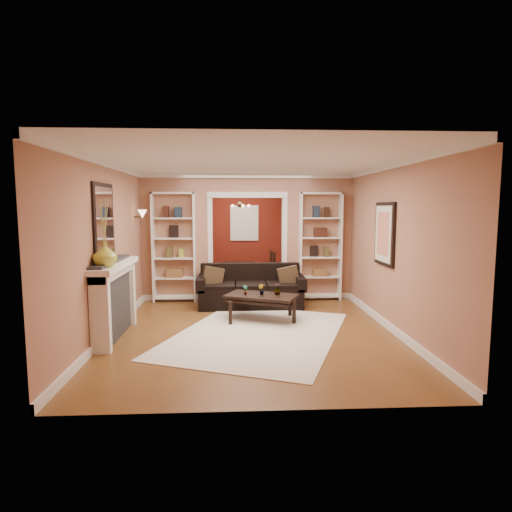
{
  "coord_description": "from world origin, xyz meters",
  "views": [
    {
      "loc": [
        -0.29,
        -8.0,
        2.0
      ],
      "look_at": [
        0.08,
        -0.8,
        1.17
      ],
      "focal_mm": 30.0,
      "sensor_mm": 36.0,
      "label": 1
    }
  ],
  "objects": [
    {
      "name": "bookshelf_right",
      "position": [
        1.55,
        1.03,
        1.15
      ],
      "size": [
        0.9,
        0.3,
        2.3
      ],
      "primitive_type": "cube",
      "color": "white",
      "rests_on": "floor"
    },
    {
      "name": "floor",
      "position": [
        0.0,
        0.0,
        0.0
      ],
      "size": [
        8.0,
        8.0,
        0.0
      ],
      "primitive_type": "plane",
      "color": "brown",
      "rests_on": "ground"
    },
    {
      "name": "wall_sconce",
      "position": [
        -2.15,
        0.55,
        1.83
      ],
      "size": [
        0.18,
        0.18,
        0.22
      ],
      "primitive_type": "cube",
      "color": "#FFE0A5",
      "rests_on": "wall_left"
    },
    {
      "name": "wall_right",
      "position": [
        2.25,
        0.0,
        1.35
      ],
      "size": [
        0.0,
        8.0,
        8.0
      ],
      "primitive_type": "plane",
      "rotation": [
        1.57,
        0.0,
        -1.57
      ],
      "color": "#AA745A",
      "rests_on": "ground"
    },
    {
      "name": "mirror",
      "position": [
        -2.23,
        -1.5,
        1.8
      ],
      "size": [
        0.03,
        0.95,
        1.1
      ],
      "primitive_type": "cube",
      "color": "silver",
      "rests_on": "wall_left"
    },
    {
      "name": "dining_window",
      "position": [
        0.0,
        3.93,
        1.55
      ],
      "size": [
        0.78,
        0.03,
        0.98
      ],
      "primitive_type": "cube",
      "color": "#8CA5CC",
      "rests_on": "wall_back"
    },
    {
      "name": "framed_art",
      "position": [
        2.21,
        -1.0,
        1.55
      ],
      "size": [
        0.04,
        0.85,
        1.05
      ],
      "primitive_type": "cube",
      "color": "black",
      "rests_on": "wall_right"
    },
    {
      "name": "dining_chair_sw",
      "position": [
        -0.69,
        2.83,
        0.44
      ],
      "size": [
        0.47,
        0.47,
        0.89
      ],
      "primitive_type": "cube",
      "rotation": [
        0.0,
        0.0,
        1.63
      ],
      "color": "black",
      "rests_on": "floor"
    },
    {
      "name": "bookshelf_left",
      "position": [
        -1.55,
        1.03,
        1.15
      ],
      "size": [
        0.9,
        0.3,
        2.3
      ],
      "primitive_type": "cube",
      "color": "white",
      "rests_on": "floor"
    },
    {
      "name": "area_rug",
      "position": [
        0.07,
        -1.45,
        0.01
      ],
      "size": [
        3.43,
        3.97,
        0.01
      ],
      "primitive_type": "cube",
      "rotation": [
        0.0,
        0.0,
        -0.37
      ],
      "color": "silver",
      "rests_on": "floor"
    },
    {
      "name": "dining_chair_ne",
      "position": [
        0.41,
        2.23,
        0.48
      ],
      "size": [
        0.58,
        0.58,
        0.95
      ],
      "primitive_type": "cube",
      "rotation": [
        0.0,
        0.0,
        -1.31
      ],
      "color": "black",
      "rests_on": "floor"
    },
    {
      "name": "wall_left",
      "position": [
        -2.25,
        0.0,
        1.35
      ],
      "size": [
        0.0,
        8.0,
        8.0
      ],
      "primitive_type": "plane",
      "rotation": [
        1.57,
        0.0,
        1.57
      ],
      "color": "#AA745A",
      "rests_on": "ground"
    },
    {
      "name": "dining_chair_nw",
      "position": [
        -0.69,
        2.23,
        0.43
      ],
      "size": [
        0.45,
        0.45,
        0.86
      ],
      "primitive_type": "cube",
      "rotation": [
        0.0,
        0.0,
        1.64
      ],
      "color": "black",
      "rests_on": "floor"
    },
    {
      "name": "chandelier",
      "position": [
        0.0,
        2.7,
        2.02
      ],
      "size": [
        0.5,
        0.5,
        0.3
      ],
      "primitive_type": "cube",
      "color": "#3B281B",
      "rests_on": "ceiling"
    },
    {
      "name": "coffee_table",
      "position": [
        0.18,
        -0.62,
        0.23
      ],
      "size": [
        1.37,
        1.08,
        0.46
      ],
      "primitive_type": "cube",
      "rotation": [
        0.0,
        0.0,
        -0.4
      ],
      "color": "black",
      "rests_on": "floor"
    },
    {
      "name": "sofa",
      "position": [
        0.04,
        0.45,
        0.42
      ],
      "size": [
        2.14,
        0.92,
        0.84
      ],
      "primitive_type": "cube",
      "color": "black",
      "rests_on": "floor"
    },
    {
      "name": "fireplace",
      "position": [
        -2.09,
        -1.5,
        0.58
      ],
      "size": [
        0.32,
        1.7,
        1.16
      ],
      "primitive_type": "cube",
      "color": "white",
      "rests_on": "floor"
    },
    {
      "name": "partition_wall",
      "position": [
        0.0,
        1.2,
        1.35
      ],
      "size": [
        4.5,
        0.15,
        2.7
      ],
      "primitive_type": "cube",
      "color": "#AA745A",
      "rests_on": "floor"
    },
    {
      "name": "plant_right",
      "position": [
        0.47,
        -0.62,
        0.56
      ],
      "size": [
        0.13,
        0.13,
        0.21
      ],
      "primitive_type": "imported",
      "rotation": [
        0.0,
        0.0,
        4.58
      ],
      "color": "#336626",
      "rests_on": "coffee_table"
    },
    {
      "name": "pillow_left",
      "position": [
        -0.72,
        0.43,
        0.61
      ],
      "size": [
        0.42,
        0.25,
        0.4
      ],
      "primitive_type": "cube",
      "rotation": [
        0.0,
        0.0,
        0.37
      ],
      "color": "#513B22",
      "rests_on": "sofa"
    },
    {
      "name": "pillow_right",
      "position": [
        0.8,
        0.43,
        0.61
      ],
      "size": [
        0.4,
        0.14,
        0.4
      ],
      "primitive_type": "cube",
      "rotation": [
        0.0,
        0.0,
        -0.06
      ],
      "color": "#513B22",
      "rests_on": "sofa"
    },
    {
      "name": "vase",
      "position": [
        -2.09,
        -1.98,
        1.33
      ],
      "size": [
        0.44,
        0.44,
        0.35
      ],
      "primitive_type": "imported",
      "rotation": [
        0.0,
        0.0,
        -0.41
      ],
      "color": "#ACB53A",
      "rests_on": "fireplace"
    },
    {
      "name": "plant_left",
      "position": [
        -0.1,
        -0.62,
        0.55
      ],
      "size": [
        0.11,
        0.1,
        0.18
      ],
      "primitive_type": "imported",
      "rotation": [
        0.0,
        0.0,
        0.54
      ],
      "color": "#336626",
      "rests_on": "coffee_table"
    },
    {
      "name": "ceiling",
      "position": [
        0.0,
        0.0,
        2.7
      ],
      "size": [
        8.0,
        8.0,
        0.0
      ],
      "primitive_type": "plane",
      "rotation": [
        3.14,
        0.0,
        0.0
      ],
      "color": "white",
      "rests_on": "ground"
    },
    {
      "name": "dining_table",
      "position": [
        -0.14,
        2.53,
        0.28
      ],
      "size": [
        1.58,
        0.88,
        0.56
      ],
      "primitive_type": "imported",
      "rotation": [
        0.0,
        0.0,
        1.57
      ],
      "color": "black",
      "rests_on": "floor"
    },
    {
      "name": "red_back_panel",
      "position": [
        0.0,
        3.97,
        1.32
      ],
      "size": [
        4.44,
        0.04,
        2.64
      ],
      "primitive_type": "cube",
      "color": "maroon",
      "rests_on": "floor"
    },
    {
      "name": "dining_chair_se",
      "position": [
        0.41,
        2.83,
        0.46
      ],
      "size": [
        0.46,
        0.46,
        0.91
      ],
      "primitive_type": "cube",
      "rotation": [
        0.0,
        0.0,
        -1.6
      ],
      "color": "black",
      "rests_on": "floor"
    },
    {
      "name": "wall_back",
      "position": [
        0.0,
        4.0,
        1.35
      ],
      "size": [
        8.0,
        0.0,
        8.0
      ],
      "primitive_type": "plane",
      "rotation": [
        1.57,
        0.0,
        0.0
      ],
      "color": "#AA745A",
      "rests_on": "ground"
    },
    {
      "name": "wall_front",
      "position": [
        0.0,
        -4.0,
        1.35
      ],
      "size": [
        8.0,
        0.0,
        8.0
      ],
      "primitive_type": "plane",
      "rotation": [
        -1.57,
        0.0,
        0.0
      ],
      "color": "#AA745A",
      "rests_on": "ground"
    },
    {
      "name": "plant_center",
      "position": [
        0.18,
        -0.62,
        0.55
      ],
      "size": [
        0.13,
        0.13,
        0.19
      ],
      "primitive_type": "imported",
      "rotation": [
        0.0,
        0.0,
        2.48
      ],
      "color": "#336626",
      "rests_on": "coffee_table"
    }
  ]
}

